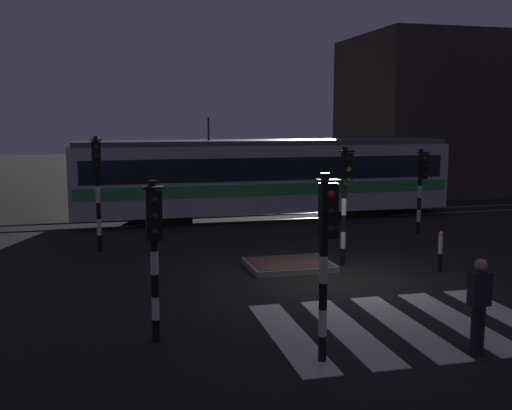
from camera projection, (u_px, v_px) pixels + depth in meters
ground_plane at (338, 281)px, 15.23m from camera, size 120.00×120.00×0.00m
rail_near at (251, 221)px, 24.15m from camera, size 80.00×0.12×0.03m
rail_far at (243, 216)px, 25.53m from camera, size 80.00×0.12×0.03m
crosswalk_zebra at (404, 325)px, 11.96m from camera, size 5.53×3.91×0.02m
traffic_island at (289, 265)px, 16.63m from camera, size 2.32×1.77×0.18m
traffic_light_corner_near_left at (154, 238)px, 10.74m from camera, size 0.36×0.42×3.01m
traffic_light_corner_far_right at (421, 178)px, 21.27m from camera, size 0.36×0.42×3.04m
traffic_light_kerb_mid_left at (326, 240)px, 9.80m from camera, size 0.36×0.42×3.23m
traffic_light_corner_far_left at (97, 176)px, 18.30m from camera, size 0.36×0.42×3.58m
traffic_light_median_centre at (345, 188)px, 16.59m from camera, size 0.36×0.42×3.33m
tram at (265, 176)px, 24.78m from camera, size 15.68×2.58×4.15m
pedestrian_waiting_at_kerb at (479, 305)px, 10.43m from camera, size 0.36×0.24×1.71m
bollard_island_edge at (440, 251)px, 16.14m from camera, size 0.12×0.12×1.11m
building_backdrop at (489, 115)px, 34.80m from camera, size 16.24×8.00×8.62m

